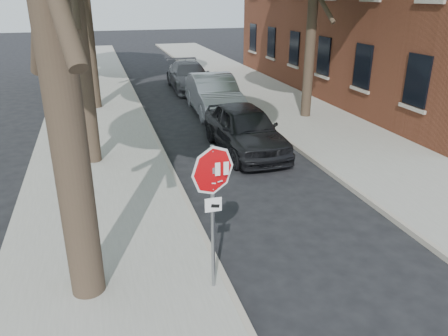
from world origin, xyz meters
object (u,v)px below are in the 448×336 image
at_px(stop_sign, 213,192).
at_px(car_a, 245,129).
at_px(car_b, 214,94).
at_px(car_c, 189,76).

bearing_deg(stop_sign, car_a, 66.93).
distance_m(stop_sign, car_a, 7.52).
bearing_deg(car_b, stop_sign, -102.73).
xyz_separation_m(stop_sign, car_c, (3.29, 17.21, -1.23)).
relative_size(stop_sign, car_b, 0.52).
xyz_separation_m(stop_sign, car_a, (2.91, 6.83, -1.17)).
relative_size(stop_sign, car_c, 0.53).
distance_m(car_b, car_c, 5.29).
height_order(stop_sign, car_b, stop_sign).
relative_size(stop_sign, car_a, 0.57).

